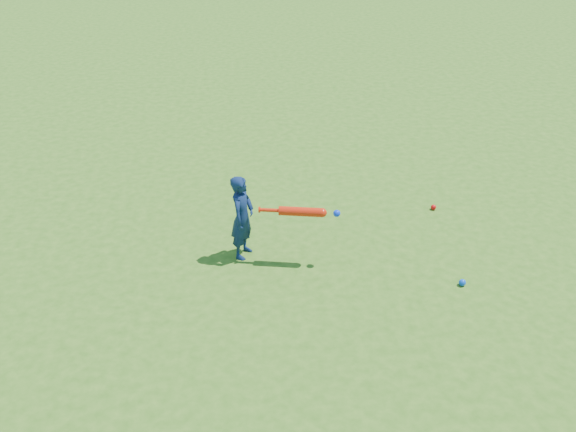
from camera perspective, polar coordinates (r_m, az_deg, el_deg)
The scene contains 5 objects.
ground at distance 7.64m, azimuth -6.92°, elevation -1.70°, with size 80.00×80.00×0.00m, color #305E16.
child at distance 7.00m, azimuth -4.08°, elevation -0.10°, with size 0.36×0.23×0.98m, color #0E1F45.
ground_ball_red at distance 8.29m, azimuth 12.81°, elevation 0.77°, with size 0.07×0.07×0.07m, color red.
ground_ball_blue at distance 6.99m, azimuth 15.24°, elevation -5.73°, with size 0.07×0.07×0.07m, color blue.
bat_swing at distance 6.81m, azimuth 1.45°, elevation 0.37°, with size 0.87×0.20×0.10m.
Camera 1 is at (0.54, -6.44, 4.07)m, focal length 40.00 mm.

